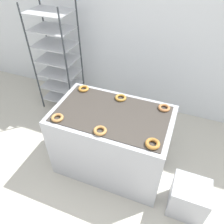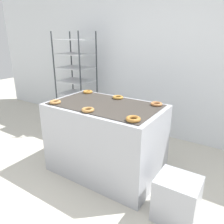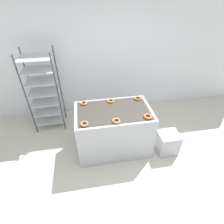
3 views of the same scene
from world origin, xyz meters
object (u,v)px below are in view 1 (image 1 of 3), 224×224
object	(u,v)px
donut_near_right	(153,144)
donut_far_right	(164,108)
baking_rack_cart	(57,59)
donut_near_left	(57,118)
donut_far_left	(84,89)
donut_near_center	(100,131)
fryer_machine	(112,141)
glaze_bin	(188,198)
donut_far_center	(120,98)

from	to	relation	value
donut_near_right	donut_far_right	distance (m)	0.58
baking_rack_cart	donut_far_right	world-z (taller)	baking_rack_cart
donut_near_left	donut_far_left	xyz separation A→B (m)	(0.01, 0.60, 0.00)
donut_near_center	donut_near_right	bearing A→B (deg)	2.12
baking_rack_cart	donut_far_left	bearing A→B (deg)	-38.98
donut_near_left	fryer_machine	bearing A→B (deg)	29.93
fryer_machine	glaze_bin	xyz separation A→B (m)	(1.01, -0.28, -0.24)
glaze_bin	donut_near_right	size ratio (longest dim) A/B	3.07
donut_far_left	baking_rack_cart	bearing A→B (deg)	141.02
donut_near_left	donut_near_center	distance (m)	0.51
glaze_bin	donut_far_right	distance (m)	1.03
baking_rack_cart	donut_near_left	distance (m)	1.47
donut_near_center	donut_far_left	size ratio (longest dim) A/B	1.03
fryer_machine	donut_near_center	size ratio (longest dim) A/B	9.84
baking_rack_cart	donut_near_right	bearing A→B (deg)	-34.03
fryer_machine	donut_near_center	xyz separation A→B (m)	(-0.01, -0.31, 0.48)
glaze_bin	donut_far_left	xyz separation A→B (m)	(-1.52, 0.58, 0.71)
baking_rack_cart	donut_near_center	xyz separation A→B (m)	(1.29, -1.25, 0.04)
donut_far_left	donut_near_left	bearing A→B (deg)	-91.35
donut_far_center	donut_near_center	bearing A→B (deg)	-90.59
glaze_bin	donut_far_center	distance (m)	1.36
donut_near_right	donut_far_left	world-z (taller)	donut_near_right
donut_near_right	donut_far_right	bearing A→B (deg)	90.10
donut_far_center	donut_far_right	distance (m)	0.53
donut_near_center	fryer_machine	bearing A→B (deg)	88.25
donut_far_right	donut_near_right	bearing A→B (deg)	-89.90
donut_near_left	donut_far_right	world-z (taller)	donut_near_left
donut_near_right	donut_far_center	world-z (taller)	donut_near_right
donut_far_left	donut_far_right	world-z (taller)	donut_far_left
fryer_machine	donut_far_right	bearing A→B (deg)	28.82
donut_near_right	donut_far_left	size ratio (longest dim) A/B	1.08
donut_far_right	glaze_bin	bearing A→B (deg)	-49.41
glaze_bin	donut_far_center	world-z (taller)	donut_far_center
donut_near_left	donut_near_center	xyz separation A→B (m)	(0.51, -0.01, 0.00)
glaze_bin	donut_near_left	world-z (taller)	donut_near_left
donut_near_left	baking_rack_cart	bearing A→B (deg)	122.22
donut_near_left	donut_far_center	size ratio (longest dim) A/B	0.98
baking_rack_cart	donut_near_right	distance (m)	2.20
glaze_bin	donut_far_right	size ratio (longest dim) A/B	3.27
baking_rack_cart	glaze_bin	bearing A→B (deg)	-27.87
baking_rack_cart	donut_near_center	distance (m)	1.80
donut_far_left	donut_far_right	bearing A→B (deg)	-0.55
donut_near_right	donut_far_left	distance (m)	1.19
donut_near_center	donut_far_left	distance (m)	0.78
baking_rack_cart	donut_far_left	world-z (taller)	baking_rack_cart
fryer_machine	donut_far_left	size ratio (longest dim) A/B	10.15
baking_rack_cart	donut_near_left	world-z (taller)	baking_rack_cart
donut_far_right	baking_rack_cart	bearing A→B (deg)	160.27
fryer_machine	donut_near_center	world-z (taller)	donut_near_center
donut_far_left	donut_far_center	distance (m)	0.50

